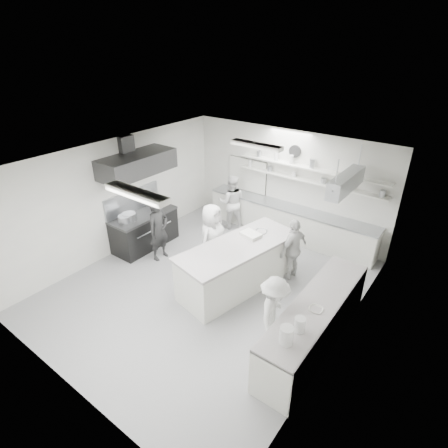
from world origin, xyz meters
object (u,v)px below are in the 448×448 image
Objects in this scene: prep_island at (238,266)px; cook_stove at (159,230)px; back_counter at (288,222)px; cook_back at (231,202)px; stove at (145,231)px; right_counter at (315,324)px.

prep_island is 1.74× the size of cook_stove.
back_counter is 3.04× the size of cook_back.
stove is at bearing -136.01° from back_counter.
prep_island is 1.72× the size of cook_back.
stove is 4.03m from back_counter.
cook_back reaches higher than cook_stove.
right_counter is 4.49m from cook_stove.
cook_stove reaches higher than stove.
cook_stove is at bearing -125.10° from back_counter.
cook_back is (-3.98, 2.90, 0.35)m from right_counter.
cook_back is at bearing 61.17° from stove.
cook_back reaches higher than right_counter.
cook_back is at bearing 143.94° from right_counter.
cook_stove is at bearing -14.20° from stove.
prep_island is at bearing -82.14° from cook_stove.
cook_stove is 0.99× the size of cook_back.
back_counter reaches higher than stove.
prep_island is (0.19, -2.78, 0.06)m from back_counter.
cook_stove reaches higher than back_counter.
cook_back reaches higher than back_counter.
right_counter is 2.00× the size of cook_back.
cook_back is (-1.83, 2.28, 0.30)m from prep_island.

